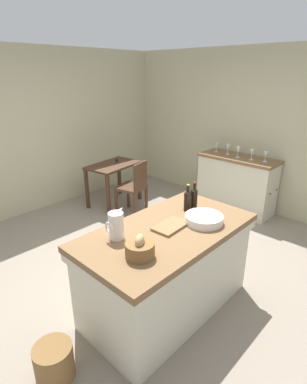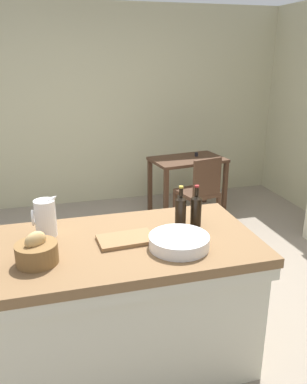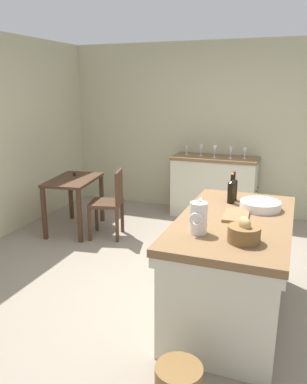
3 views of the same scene
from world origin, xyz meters
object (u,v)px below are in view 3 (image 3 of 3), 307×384
at_px(bread_basket, 244,233).
at_px(cutting_board, 236,216).
at_px(pitcher, 198,218).
at_px(wine_glass_left, 231,150).
at_px(wine_glass_far_right, 187,148).
at_px(island_table, 232,263).
at_px(wine_glass_far_left, 245,151).
at_px(writing_desk, 74,187).
at_px(wine_glass_middle, 215,149).
at_px(wash_bowl, 260,205).
at_px(side_cabinet, 214,187).
at_px(wooden_chair, 110,201).
at_px(wine_bottle_dark, 233,189).
at_px(wine_bottle_amber, 231,191).
at_px(wine_glass_right, 201,148).

bearing_deg(bread_basket, cutting_board, 14.40).
relative_size(pitcher, wine_glass_left, 1.63).
distance_m(bread_basket, wine_glass_far_right, 3.36).
xyz_separation_m(island_table, wine_glass_far_left, (2.59, 0.28, 0.56)).
xyz_separation_m(writing_desk, wine_glass_middle, (1.22, -1.67, 0.43)).
xyz_separation_m(pitcher, cutting_board, (0.47, -0.21, -0.11)).
distance_m(wash_bowl, bread_basket, 0.80).
distance_m(side_cabinet, wooden_chair, 1.72).
distance_m(bread_basket, wine_glass_middle, 3.13).
bearing_deg(island_table, wash_bowl, -28.00).
bearing_deg(wine_bottle_dark, wine_glass_left, 10.47).
relative_size(wooden_chair, bread_basket, 3.92).
bearing_deg(wash_bowl, side_cabinet, 21.21).
xyz_separation_m(wine_bottle_dark, wine_glass_far_right, (2.08, 1.06, 0.03)).
height_order(cutting_board, wine_bottle_dark, wine_bottle_dark).
distance_m(writing_desk, bread_basket, 3.11).
bearing_deg(writing_desk, wash_bowl, -111.28).
bearing_deg(wine_bottle_amber, writing_desk, 68.67).
distance_m(island_table, wine_glass_right, 2.81).
relative_size(pitcher, wine_bottle_amber, 0.98).
xyz_separation_m(side_cabinet, wine_bottle_dark, (-2.05, -0.60, 0.54)).
relative_size(wine_glass_left, wine_glass_far_right, 1.12).
height_order(wine_bottle_amber, wine_glass_far_left, wine_bottle_amber).
bearing_deg(wine_glass_far_right, cutting_board, -155.66).
xyz_separation_m(bread_basket, wine_glass_right, (3.08, 1.07, 0.09)).
height_order(side_cabinet, wine_glass_far_right, wine_glass_far_right).
relative_size(wine_glass_far_left, wine_glass_right, 0.93).
height_order(wine_bottle_dark, wine_glass_middle, wine_bottle_dark).
relative_size(island_table, wine_glass_far_left, 10.46).
bearing_deg(wooden_chair, island_table, -124.83).
height_order(wash_bowl, wine_bottle_amber, wine_bottle_amber).
distance_m(writing_desk, cutting_board, 2.72).
bearing_deg(pitcher, cutting_board, -24.20).
relative_size(wine_glass_far_left, wine_glass_far_right, 1.06).
bearing_deg(writing_desk, wine_glass_far_left, -58.60).
xyz_separation_m(island_table, wine_bottle_dark, (0.53, 0.11, 0.52)).
bearing_deg(cutting_board, bread_basket, -165.60).
xyz_separation_m(island_table, wash_bowl, (0.32, -0.17, 0.45)).
xyz_separation_m(wash_bowl, wine_glass_far_left, (2.27, 0.45, 0.11)).
bearing_deg(wine_bottle_amber, wine_glass_far_right, 25.72).
bearing_deg(wine_glass_left, writing_desk, 122.91).
xyz_separation_m(side_cabinet, wine_glass_middle, (-0.05, 0.00, 0.58)).
distance_m(cutting_board, wine_bottle_amber, 0.42).
xyz_separation_m(island_table, cutting_board, (0.03, -0.00, 0.42)).
bearing_deg(wine_glass_left, wine_glass_far_left, -75.68).
distance_m(writing_desk, wine_bottle_dark, 2.43).
height_order(side_cabinet, writing_desk, side_cabinet).
bearing_deg(wooden_chair, wine_glass_far_right, -25.09).
bearing_deg(wash_bowl, island_table, 152.00).
distance_m(pitcher, wine_glass_middle, 3.00).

